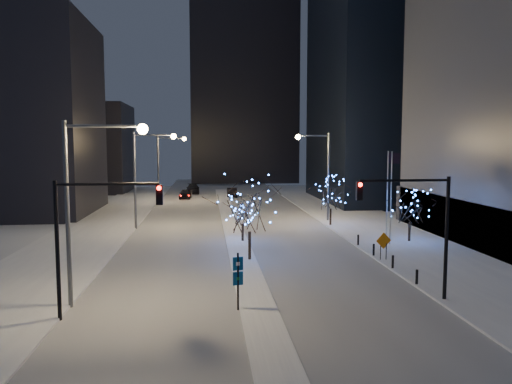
{
  "coord_description": "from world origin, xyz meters",
  "views": [
    {
      "loc": [
        -2.65,
        -24.97,
        8.75
      ],
      "look_at": [
        1.21,
        13.93,
        5.0
      ],
      "focal_mm": 35.0,
      "sensor_mm": 36.0,
      "label": 1
    }
  ],
  "objects": [
    {
      "name": "filler_west_near",
      "position": [
        -28.0,
        40.0,
        12.0
      ],
      "size": [
        22.0,
        18.0,
        24.0
      ],
      "primitive_type": "cube",
      "color": "black",
      "rests_on": "ground"
    },
    {
      "name": "holiday_tree_median_far",
      "position": [
        0.5,
        18.92,
        2.94
      ],
      "size": [
        3.4,
        3.4,
        4.32
      ],
      "color": "black",
      "rests_on": "median"
    },
    {
      "name": "flagpoles",
      "position": [
        13.37,
        17.25,
        4.8
      ],
      "size": [
        1.35,
        2.6,
        8.0
      ],
      "color": "silver",
      "rests_on": "east_sidewalk"
    },
    {
      "name": "wayfinding_sign",
      "position": [
        -1.07,
        0.64,
        1.89
      ],
      "size": [
        0.55,
        0.21,
        3.09
      ],
      "rotation": [
        0.0,
        0.0,
        0.26
      ],
      "color": "black",
      "rests_on": "ground"
    },
    {
      "name": "east_sidewalk",
      "position": [
        15.0,
        20.0,
        0.07
      ],
      "size": [
        10.0,
        90.0,
        0.15
      ],
      "primitive_type": "cube",
      "color": "white",
      "rests_on": "ground"
    },
    {
      "name": "ground",
      "position": [
        0.0,
        0.0,
        0.0
      ],
      "size": [
        160.0,
        160.0,
        0.0
      ],
      "primitive_type": "plane",
      "color": "white",
      "rests_on": "ground"
    },
    {
      "name": "street_lamp_w_near",
      "position": [
        -8.94,
        2.0,
        6.5
      ],
      "size": [
        4.4,
        0.56,
        10.0
      ],
      "color": "#595E66",
      "rests_on": "ground"
    },
    {
      "name": "holiday_tree_plaza_far",
      "position": [
        10.5,
        26.79,
        3.4
      ],
      "size": [
        4.26,
        4.26,
        5.07
      ],
      "color": "black",
      "rests_on": "east_sidewalk"
    },
    {
      "name": "traffic_signal_east",
      "position": [
        8.94,
        1.0,
        4.76
      ],
      "size": [
        5.26,
        0.43,
        7.0
      ],
      "color": "black",
      "rests_on": "ground"
    },
    {
      "name": "construction_sign",
      "position": [
        10.46,
        10.58,
        1.38
      ],
      "size": [
        1.23,
        0.29,
        2.05
      ],
      "rotation": [
        0.0,
        0.0,
        0.2
      ],
      "color": "black",
      "rests_on": "east_sidewalk"
    },
    {
      "name": "bollards",
      "position": [
        10.2,
        10.0,
        0.6
      ],
      "size": [
        0.16,
        12.16,
        0.9
      ],
      "color": "black",
      "rests_on": "east_sidewalk"
    },
    {
      "name": "car_mid",
      "position": [
        1.5,
        57.71,
        0.77
      ],
      "size": [
        1.76,
        4.74,
        1.55
      ],
      "primitive_type": "imported",
      "rotation": [
        0.0,
        0.0,
        3.11
      ],
      "color": "black",
      "rests_on": "ground"
    },
    {
      "name": "west_sidewalk",
      "position": [
        -14.0,
        20.0,
        0.07
      ],
      "size": [
        8.0,
        90.0,
        0.15
      ],
      "primitive_type": "cube",
      "color": "white",
      "rests_on": "ground"
    },
    {
      "name": "traffic_signal_west",
      "position": [
        -8.44,
        -0.0,
        4.76
      ],
      "size": [
        5.26,
        0.43,
        7.0
      ],
      "color": "black",
      "rests_on": "ground"
    },
    {
      "name": "car_near",
      "position": [
        -6.12,
        55.72,
        0.76
      ],
      "size": [
        2.02,
        4.56,
        1.52
      ],
      "primitive_type": "imported",
      "rotation": [
        0.0,
        0.0,
        -0.05
      ],
      "color": "black",
      "rests_on": "ground"
    },
    {
      "name": "street_lamp_w_mid",
      "position": [
        -8.94,
        27.0,
        6.5
      ],
      "size": [
        4.4,
        0.56,
        10.0
      ],
      "color": "#595E66",
      "rests_on": "ground"
    },
    {
      "name": "holiday_tree_plaza_near",
      "position": [
        15.29,
        17.33,
        3.17
      ],
      "size": [
        4.25,
        4.25,
        4.66
      ],
      "color": "black",
      "rests_on": "east_sidewalk"
    },
    {
      "name": "filler_west_far",
      "position": [
        -26.0,
        70.0,
        8.0
      ],
      "size": [
        18.0,
        16.0,
        16.0
      ],
      "primitive_type": "cube",
      "color": "black",
      "rests_on": "ground"
    },
    {
      "name": "street_lamp_w_far",
      "position": [
        -8.94,
        52.0,
        6.5
      ],
      "size": [
        4.4,
        0.56,
        10.0
      ],
      "color": "#595E66",
      "rests_on": "ground"
    },
    {
      "name": "horizon_block",
      "position": [
        6.0,
        92.0,
        21.0
      ],
      "size": [
        24.0,
        14.0,
        42.0
      ],
      "primitive_type": "cube",
      "color": "black",
      "rests_on": "ground"
    },
    {
      "name": "street_lamp_east",
      "position": [
        10.08,
        30.0,
        6.45
      ],
      "size": [
        3.9,
        0.56,
        10.0
      ],
      "color": "#595E66",
      "rests_on": "ground"
    },
    {
      "name": "road",
      "position": [
        0.0,
        35.0,
        0.01
      ],
      "size": [
        20.0,
        130.0,
        0.02
      ],
      "primitive_type": "cube",
      "color": "#B4B9C4",
      "rests_on": "ground"
    },
    {
      "name": "holiday_tree_median_near",
      "position": [
        0.5,
        11.66,
        4.09
      ],
      "size": [
        5.72,
        5.72,
        6.14
      ],
      "color": "black",
      "rests_on": "median"
    },
    {
      "name": "car_far",
      "position": [
        -5.13,
        64.24,
        0.81
      ],
      "size": [
        2.35,
        5.62,
        1.62
      ],
      "primitive_type": "imported",
      "rotation": [
        0.0,
        0.0,
        0.01
      ],
      "color": "black",
      "rests_on": "ground"
    },
    {
      "name": "median",
      "position": [
        0.0,
        30.0,
        0.07
      ],
      "size": [
        2.0,
        80.0,
        0.15
      ],
      "primitive_type": "cube",
      "color": "white",
      "rests_on": "ground"
    }
  ]
}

